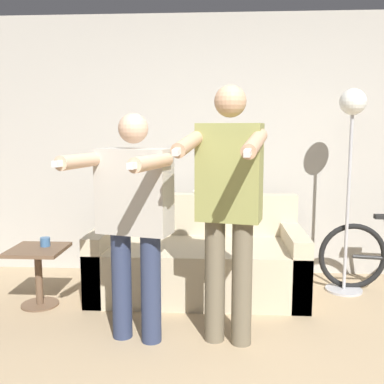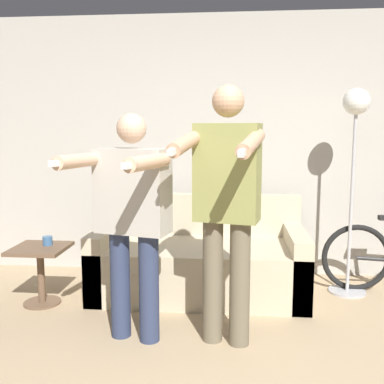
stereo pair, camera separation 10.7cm
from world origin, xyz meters
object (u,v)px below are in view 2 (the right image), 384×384
person_left (132,211)px  cat (224,187)px  couch (200,262)px  floor_lamp (355,138)px  cup (48,241)px  side_table (40,263)px  person_right (226,199)px

person_left → cat: size_ratio=3.44×
cat → couch: bearing=-120.6°
floor_lamp → couch: bearing=-175.7°
cup → person_left: bearing=-35.7°
side_table → cup: bearing=54.0°
floor_lamp → cup: floor_lamp is taller
floor_lamp → person_left: bearing=-148.0°
cat → side_table: bearing=-153.5°
couch → cat: bearing=59.4°
person_left → cat: person_left is taller
person_left → person_right: (0.64, 0.00, 0.09)m
person_left → cat: bearing=80.0°
cat → floor_lamp: size_ratio=0.25×
floor_lamp → cup: bearing=-170.3°
cat → cup: 1.68m
person_left → person_right: 0.65m
side_table → cup: (0.04, 0.06, 0.18)m
person_left → person_right: person_right is taller
person_right → cup: bearing=169.9°
couch → cat: (0.21, 0.35, 0.64)m
cup → cat: bearing=25.2°
person_left → cat: 1.46m
side_table → cat: bearing=26.5°
person_right → side_table: (-1.57, 0.57, -0.66)m
person_left → floor_lamp: (1.73, 1.08, 0.47)m
person_left → side_table: (-0.93, 0.57, -0.57)m
person_right → side_table: 1.80m
person_right → floor_lamp: size_ratio=0.96×
couch → person_left: bearing=-111.8°
floor_lamp → side_table: floor_lamp is taller
couch → cup: bearing=-164.8°
floor_lamp → side_table: size_ratio=3.68×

